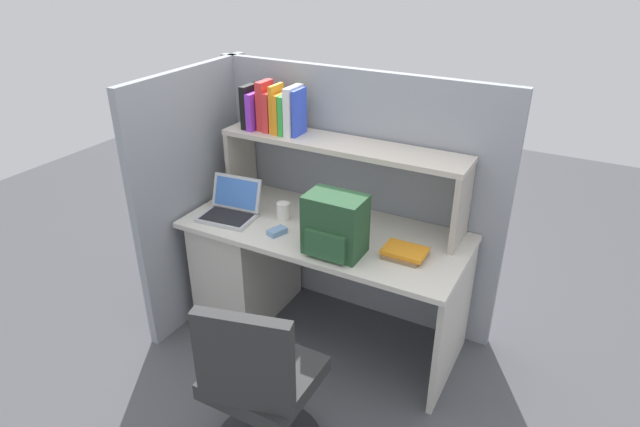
{
  "coord_description": "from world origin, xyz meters",
  "views": [
    {
      "loc": [
        1.25,
        -2.36,
        2.18
      ],
      "look_at": [
        0.0,
        -0.05,
        0.85
      ],
      "focal_mm": 30.44,
      "sensor_mm": 36.0,
      "label": 1
    }
  ],
  "objects_px": {
    "laptop": "(231,208)",
    "backpack": "(335,226)",
    "computer_mouse": "(277,231)",
    "office_chair": "(261,396)",
    "paper_cup": "(284,211)"
  },
  "relations": [
    {
      "from": "laptop",
      "to": "backpack",
      "type": "bearing_deg",
      "value": -6.1
    },
    {
      "from": "computer_mouse",
      "to": "office_chair",
      "type": "height_order",
      "value": "office_chair"
    },
    {
      "from": "office_chair",
      "to": "computer_mouse",
      "type": "bearing_deg",
      "value": -77.46
    },
    {
      "from": "laptop",
      "to": "paper_cup",
      "type": "height_order",
      "value": "laptop"
    },
    {
      "from": "laptop",
      "to": "computer_mouse",
      "type": "height_order",
      "value": "laptop"
    },
    {
      "from": "backpack",
      "to": "office_chair",
      "type": "height_order",
      "value": "backpack"
    },
    {
      "from": "laptop",
      "to": "office_chair",
      "type": "relative_size",
      "value": 0.36
    },
    {
      "from": "computer_mouse",
      "to": "paper_cup",
      "type": "relative_size",
      "value": 1.04
    },
    {
      "from": "computer_mouse",
      "to": "office_chair",
      "type": "relative_size",
      "value": 0.11
    },
    {
      "from": "backpack",
      "to": "computer_mouse",
      "type": "bearing_deg",
      "value": 176.62
    },
    {
      "from": "laptop",
      "to": "computer_mouse",
      "type": "xyz_separation_m",
      "value": [
        0.35,
        -0.06,
        -0.03
      ]
    },
    {
      "from": "computer_mouse",
      "to": "office_chair",
      "type": "bearing_deg",
      "value": -44.89
    },
    {
      "from": "laptop",
      "to": "backpack",
      "type": "distance_m",
      "value": 0.73
    },
    {
      "from": "backpack",
      "to": "office_chair",
      "type": "bearing_deg",
      "value": -88.32
    },
    {
      "from": "laptop",
      "to": "computer_mouse",
      "type": "bearing_deg",
      "value": -8.88
    }
  ]
}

